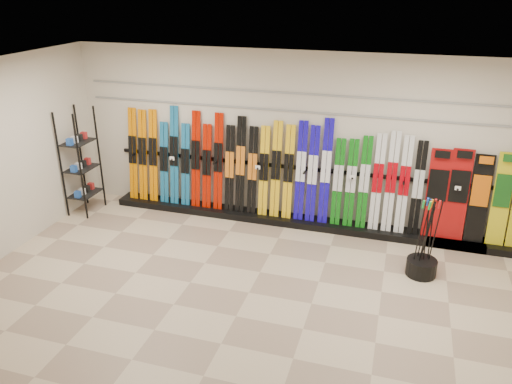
% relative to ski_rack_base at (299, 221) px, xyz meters
% --- Properties ---
extents(floor, '(8.00, 8.00, 0.00)m').
position_rel_ski_rack_base_xyz_m(floor, '(-0.22, -2.28, -0.06)').
color(floor, gray).
rests_on(floor, ground).
extents(back_wall, '(8.00, 0.00, 8.00)m').
position_rel_ski_rack_base_xyz_m(back_wall, '(-0.22, 0.22, 1.44)').
color(back_wall, beige).
rests_on(back_wall, floor).
extents(ceiling, '(8.00, 8.00, 0.00)m').
position_rel_ski_rack_base_xyz_m(ceiling, '(-0.22, -2.28, 2.94)').
color(ceiling, silver).
rests_on(ceiling, back_wall).
extents(ski_rack_base, '(8.00, 0.40, 0.12)m').
position_rel_ski_rack_base_xyz_m(ski_rack_base, '(0.00, 0.00, 0.00)').
color(ski_rack_base, black).
rests_on(ski_rack_base, floor).
extents(skis, '(5.37, 0.26, 1.83)m').
position_rel_ski_rack_base_xyz_m(skis, '(-0.70, 0.06, 0.89)').
color(skis, orange).
rests_on(skis, ski_rack_base).
extents(snowboards, '(1.60, 0.24, 1.54)m').
position_rel_ski_rack_base_xyz_m(snowboards, '(2.86, 0.07, 0.80)').
color(snowboards, '#990C0C').
rests_on(snowboards, ski_rack_base).
extents(accessory_rack, '(0.40, 0.60, 1.95)m').
position_rel_ski_rack_base_xyz_m(accessory_rack, '(-3.97, -0.58, 0.92)').
color(accessory_rack, black).
rests_on(accessory_rack, floor).
extents(pole_bin, '(0.44, 0.44, 0.25)m').
position_rel_ski_rack_base_xyz_m(pole_bin, '(2.07, -1.10, 0.07)').
color(pole_bin, black).
rests_on(pole_bin, floor).
extents(ski_poles, '(0.30, 0.23, 1.18)m').
position_rel_ski_rack_base_xyz_m(ski_poles, '(2.08, -1.07, 0.55)').
color(ski_poles, black).
rests_on(ski_poles, pole_bin).
extents(slatwall_rail_0, '(7.60, 0.02, 0.03)m').
position_rel_ski_rack_base_xyz_m(slatwall_rail_0, '(-0.22, 0.20, 1.94)').
color(slatwall_rail_0, gray).
rests_on(slatwall_rail_0, back_wall).
extents(slatwall_rail_1, '(7.60, 0.02, 0.03)m').
position_rel_ski_rack_base_xyz_m(slatwall_rail_1, '(-0.22, 0.20, 2.24)').
color(slatwall_rail_1, gray).
rests_on(slatwall_rail_1, back_wall).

